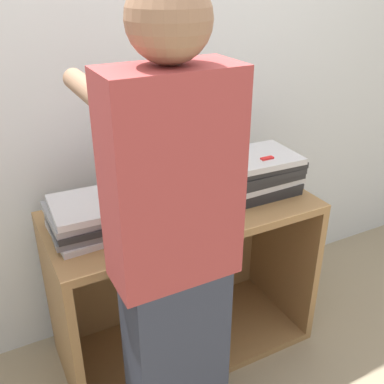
# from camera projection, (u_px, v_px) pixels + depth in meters

# --- Properties ---
(ground_plane) EXTENTS (12.00, 12.00, 0.00)m
(ground_plane) POSITION_uv_depth(u_px,v_px,m) (211.00, 381.00, 2.11)
(ground_plane) COLOR gray
(wall_back) EXTENTS (8.00, 0.05, 2.40)m
(wall_back) POSITION_uv_depth(u_px,v_px,m) (146.00, 97.00, 2.10)
(wall_back) COLOR silver
(wall_back) RESTS_ON ground_plane
(cart) EXTENTS (1.20, 0.56, 0.79)m
(cart) POSITION_uv_depth(u_px,v_px,m) (177.00, 273.00, 2.21)
(cart) COLOR olive
(cart) RESTS_ON ground_plane
(laptop_open) EXTENTS (0.36, 0.37, 0.29)m
(laptop_open) POSITION_uv_depth(u_px,v_px,m) (177.00, 192.00, 2.00)
(laptop_open) COLOR gray
(laptop_open) RESTS_ON cart
(laptop_stack_left) EXTENTS (0.38, 0.30, 0.14)m
(laptop_stack_left) POSITION_uv_depth(u_px,v_px,m) (96.00, 216.00, 1.79)
(laptop_stack_left) COLOR #B7B7BC
(laptop_stack_left) RESTS_ON cart
(laptop_stack_right) EXTENTS (0.38, 0.30, 0.19)m
(laptop_stack_right) POSITION_uv_depth(u_px,v_px,m) (257.00, 172.00, 2.10)
(laptop_stack_right) COLOR #232326
(laptop_stack_right) RESTS_ON cart
(person) EXTENTS (0.40, 0.53, 1.74)m
(person) POSITION_uv_depth(u_px,v_px,m) (173.00, 261.00, 1.47)
(person) COLOR #2D3342
(person) RESTS_ON ground_plane
(inventory_tag) EXTENTS (0.06, 0.02, 0.01)m
(inventory_tag) POSITION_uv_depth(u_px,v_px,m) (267.00, 158.00, 2.00)
(inventory_tag) COLOR red
(inventory_tag) RESTS_ON laptop_stack_right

